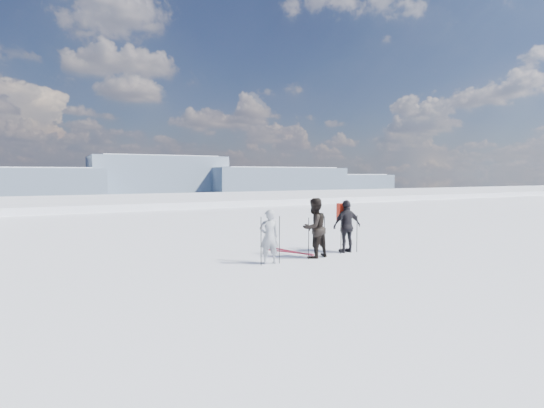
{
  "coord_description": "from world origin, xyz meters",
  "views": [
    {
      "loc": [
        -7.8,
        -7.97,
        2.53
      ],
      "look_at": [
        -2.01,
        3.0,
        1.66
      ],
      "focal_mm": 28.0,
      "sensor_mm": 36.0,
      "label": 1
    }
  ],
  "objects_px": {
    "skier_grey": "(269,237)",
    "skier_pack": "(347,226)",
    "skis_loose": "(291,252)",
    "skier_dark": "(314,228)"
  },
  "relations": [
    {
      "from": "skier_pack",
      "to": "skis_loose",
      "type": "relative_size",
      "value": 1.03
    },
    {
      "from": "skier_grey",
      "to": "skier_pack",
      "type": "height_order",
      "value": "skier_pack"
    },
    {
      "from": "skier_dark",
      "to": "skis_loose",
      "type": "height_order",
      "value": "skier_dark"
    },
    {
      "from": "skier_pack",
      "to": "skis_loose",
      "type": "bearing_deg",
      "value": -24.76
    },
    {
      "from": "skier_grey",
      "to": "skier_pack",
      "type": "distance_m",
      "value": 3.06
    },
    {
      "from": "skier_pack",
      "to": "skis_loose",
      "type": "distance_m",
      "value": 1.98
    },
    {
      "from": "skier_grey",
      "to": "skis_loose",
      "type": "bearing_deg",
      "value": -130.26
    },
    {
      "from": "skier_dark",
      "to": "skier_pack",
      "type": "height_order",
      "value": "skier_dark"
    },
    {
      "from": "skier_grey",
      "to": "skier_dark",
      "type": "height_order",
      "value": "skier_dark"
    },
    {
      "from": "skier_grey",
      "to": "skis_loose",
      "type": "distance_m",
      "value": 2.05
    }
  ]
}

